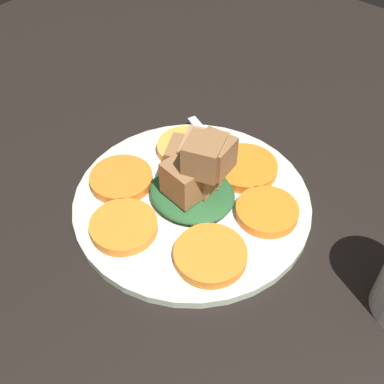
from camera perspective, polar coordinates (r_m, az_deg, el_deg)
table_slab at (r=55.86cm, az=0.00°, el=-2.19°), size 120.00×120.00×2.00cm
plate at (r=54.73cm, az=0.00°, el=-1.14°), size 26.85×26.85×1.05cm
carrot_slice_0 at (r=57.34cm, az=6.33°, el=2.88°), size 7.61×7.61×1.12cm
carrot_slice_1 at (r=59.66cm, az=-0.72°, el=5.29°), size 7.16×7.16×1.12cm
carrot_slice_2 at (r=56.22cm, az=-8.37°, el=1.53°), size 7.28×7.28×1.12cm
carrot_slice_3 at (r=51.37cm, az=-8.09°, el=-4.05°), size 7.21×7.21×1.12cm
carrot_slice_4 at (r=48.64cm, az=2.19°, el=-7.45°), size 7.44×7.44×1.12cm
carrot_slice_5 at (r=52.85cm, az=8.87°, el=-2.28°), size 6.85×6.85×1.12cm
center_pile at (r=52.09cm, az=0.49°, el=2.32°), size 9.96×10.20×9.15cm
fork at (r=57.98cm, az=4.69°, el=3.15°), size 19.05×8.70×0.40cm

